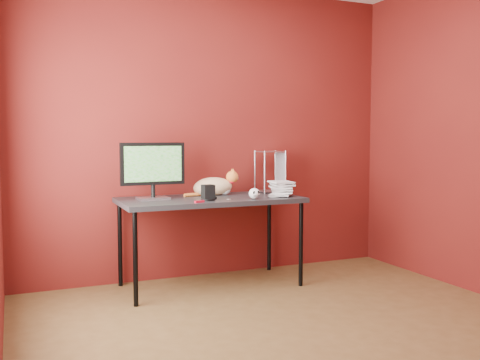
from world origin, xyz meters
name	(u,v)px	position (x,y,z in m)	size (l,w,h in m)	color
room	(312,105)	(0.00, 0.00, 1.45)	(3.52, 3.52, 2.61)	#50381B
desk	(210,204)	(-0.15, 1.37, 0.70)	(1.50, 0.70, 0.75)	black
monitor	(153,168)	(-0.62, 1.43, 1.01)	(0.53, 0.18, 0.46)	silver
cat	(214,186)	(-0.06, 1.53, 0.83)	(0.50, 0.23, 0.23)	#C67C2A
skull_mug	(254,194)	(0.14, 1.13, 0.80)	(0.09, 0.09, 0.09)	white
speaker	(208,193)	(-0.24, 1.18, 0.81)	(0.11, 0.11, 0.13)	black
book_stack	(271,113)	(0.38, 1.30, 1.46)	(0.28, 0.29, 1.41)	beige
wire_rack	(270,171)	(0.52, 1.59, 0.94)	(0.23, 0.20, 0.38)	silver
pocket_knife	(199,202)	(-0.35, 1.08, 0.76)	(0.08, 0.02, 0.02)	#B00D21
black_gadget	(214,198)	(-0.17, 1.25, 0.76)	(0.05, 0.03, 0.02)	black
washer	(229,199)	(-0.06, 1.18, 0.75)	(0.04, 0.04, 0.00)	silver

